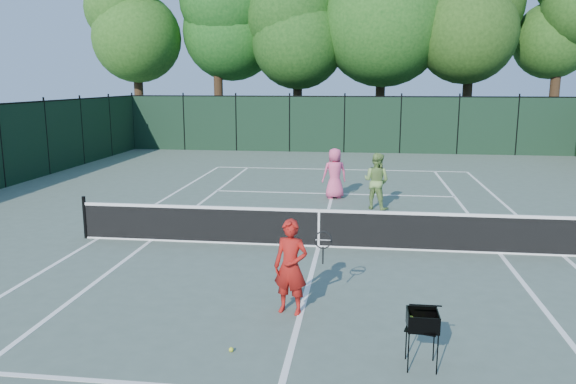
# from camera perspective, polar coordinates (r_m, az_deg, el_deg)

# --- Properties ---
(ground) EXTENTS (90.00, 90.00, 0.00)m
(ground) POSITION_cam_1_polar(r_m,az_deg,el_deg) (13.31, 3.13, -5.58)
(ground) COLOR #4D5E51
(ground) RESTS_ON ground
(sideline_doubles_left) EXTENTS (0.10, 23.77, 0.01)m
(sideline_doubles_left) POSITION_cam_1_polar(r_m,az_deg,el_deg) (14.75, -18.71, -4.48)
(sideline_doubles_left) COLOR white
(sideline_doubles_left) RESTS_ON ground
(sideline_doubles_right) EXTENTS (0.10, 23.77, 0.01)m
(sideline_doubles_right) POSITION_cam_1_polar(r_m,az_deg,el_deg) (14.03, 26.19, -5.85)
(sideline_doubles_right) COLOR white
(sideline_doubles_right) RESTS_ON ground
(sideline_singles_left) EXTENTS (0.10, 23.77, 0.01)m
(sideline_singles_left) POSITION_cam_1_polar(r_m,az_deg,el_deg) (14.20, -13.72, -4.79)
(sideline_singles_left) COLOR white
(sideline_singles_left) RESTS_ON ground
(sideline_singles_right) EXTENTS (0.10, 23.77, 0.01)m
(sideline_singles_right) POSITION_cam_1_polar(r_m,az_deg,el_deg) (13.65, 20.71, -5.86)
(sideline_singles_right) COLOR white
(sideline_singles_right) RESTS_ON ground
(baseline_far) EXTENTS (10.97, 0.10, 0.01)m
(baseline_far) POSITION_cam_1_polar(r_m,az_deg,el_deg) (24.91, 5.23, 2.30)
(baseline_far) COLOR white
(baseline_far) RESTS_ON ground
(service_line_far) EXTENTS (8.23, 0.10, 0.01)m
(service_line_far) POSITION_cam_1_polar(r_m,az_deg,el_deg) (19.51, 4.57, -0.17)
(service_line_far) COLOR white
(service_line_far) RESTS_ON ground
(center_service_line) EXTENTS (0.10, 12.80, 0.01)m
(center_service_line) POSITION_cam_1_polar(r_m,az_deg,el_deg) (13.31, 3.13, -5.57)
(center_service_line) COLOR white
(center_service_line) RESTS_ON ground
(tennis_net) EXTENTS (11.69, 0.09, 1.06)m
(tennis_net) POSITION_cam_1_polar(r_m,az_deg,el_deg) (13.18, 3.15, -3.59)
(tennis_net) COLOR black
(tennis_net) RESTS_ON ground
(fence_far) EXTENTS (24.00, 0.05, 3.00)m
(fence_far) POSITION_cam_1_polar(r_m,az_deg,el_deg) (30.81, 5.74, 6.80)
(fence_far) COLOR black
(fence_far) RESTS_ON ground
(tree_0) EXTENTS (6.40, 6.40, 13.14)m
(tree_0) POSITION_cam_1_polar(r_m,az_deg,el_deg) (37.19, -15.32, 17.50)
(tree_0) COLOR black
(tree_0) RESTS_ON ground
(tree_2) EXTENTS (6.00, 6.00, 12.40)m
(tree_2) POSITION_cam_1_polar(r_m,az_deg,el_deg) (34.95, 1.00, 17.59)
(tree_2) COLOR black
(tree_2) RESTS_ON ground
(tree_4) EXTENTS (6.20, 6.20, 12.97)m
(tree_4) POSITION_cam_1_polar(r_m,az_deg,el_deg) (35.10, 18.25, 17.71)
(tree_4) COLOR black
(tree_4) RESTS_ON ground
(tree_5) EXTENTS (5.80, 5.80, 12.23)m
(tree_5) POSITION_cam_1_polar(r_m,az_deg,el_deg) (36.73, 26.05, 16.16)
(tree_5) COLOR black
(tree_5) RESTS_ON ground
(coach) EXTENTS (1.00, 0.54, 1.61)m
(coach) POSITION_cam_1_polar(r_m,az_deg,el_deg) (9.41, 0.30, -7.59)
(coach) COLOR #A61813
(coach) RESTS_ON ground
(player_pink) EXTENTS (0.95, 0.77, 1.68)m
(player_pink) POSITION_cam_1_polar(r_m,az_deg,el_deg) (18.64, 4.76, 1.90)
(player_pink) COLOR #E55181
(player_pink) RESTS_ON ground
(player_green) EXTENTS (1.04, 0.97, 1.72)m
(player_green) POSITION_cam_1_polar(r_m,az_deg,el_deg) (17.23, 8.97, 1.11)
(player_green) COLOR #7DA552
(player_green) RESTS_ON ground
(ball_hopper) EXTENTS (0.51, 0.51, 0.80)m
(ball_hopper) POSITION_cam_1_polar(r_m,az_deg,el_deg) (7.95, 13.52, -12.62)
(ball_hopper) COLOR black
(ball_hopper) RESTS_ON ground
(loose_ball_midcourt) EXTENTS (0.07, 0.07, 0.07)m
(loose_ball_midcourt) POSITION_cam_1_polar(r_m,az_deg,el_deg) (8.44, -5.79, -15.64)
(loose_ball_midcourt) COLOR #C2D52B
(loose_ball_midcourt) RESTS_ON ground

